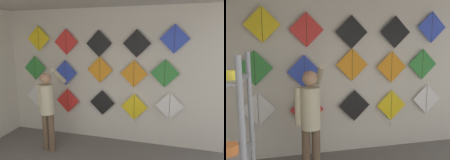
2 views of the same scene
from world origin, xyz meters
TOP-DOWN VIEW (x-y plane):
  - back_panel at (0.00, 3.83)m, footprint 5.05×0.06m
  - shopkeeper at (-0.77, 2.99)m, footprint 0.42×0.56m
  - kite_0 at (-1.51, 3.74)m, footprint 0.55×0.01m
  - kite_1 at (-0.73, 3.74)m, footprint 0.55×0.01m
  - kite_2 at (0.08, 3.74)m, footprint 0.55×0.01m
  - kite_3 at (0.78, 3.74)m, footprint 0.55×0.04m
  - kite_4 at (1.48, 3.74)m, footprint 0.55×0.01m
  - kite_5 at (-1.53, 3.74)m, footprint 0.55×0.01m
  - kite_6 at (-0.77, 3.74)m, footprint 0.55×0.01m
  - kite_7 at (0.04, 3.74)m, footprint 0.55×0.01m
  - kite_8 at (0.76, 3.74)m, footprint 0.55×0.01m
  - kite_9 at (1.36, 3.74)m, footprint 0.55×0.01m
  - kite_10 at (-1.39, 3.74)m, footprint 0.55×0.01m
  - kite_11 at (-0.72, 3.74)m, footprint 0.55×0.01m
  - kite_12 at (0.02, 3.74)m, footprint 0.55×0.01m
  - kite_13 at (0.80, 3.74)m, footprint 0.55×0.01m
  - kite_14 at (1.51, 3.74)m, footprint 0.55×0.01m

SIDE VIEW (x-z plane):
  - kite_3 at x=0.78m, z-range 0.42..1.11m
  - kite_1 at x=-0.73m, z-range 0.53..1.08m
  - kite_2 at x=0.08m, z-range 0.55..1.11m
  - kite_0 at x=-1.51m, z-range 0.58..1.14m
  - kite_4 at x=1.48m, z-range 0.59..1.15m
  - shopkeeper at x=-0.77m, z-range 0.10..1.76m
  - back_panel at x=0.00m, z-range 0.00..2.80m
  - kite_6 at x=-0.77m, z-range 1.16..1.72m
  - kite_8 at x=0.76m, z-range 1.21..1.76m
  - kite_5 at x=-1.53m, z-range 1.24..1.80m
  - kite_9 at x=1.36m, z-range 1.24..1.80m
  - kite_7 at x=0.04m, z-range 1.26..1.81m
  - kite_12 at x=0.02m, z-range 1.80..2.36m
  - kite_13 at x=0.80m, z-range 1.81..2.36m
  - kite_11 at x=-0.72m, z-range 1.83..2.39m
  - kite_14 at x=1.51m, z-range 1.90..2.45m
  - kite_10 at x=-1.39m, z-range 1.91..2.46m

